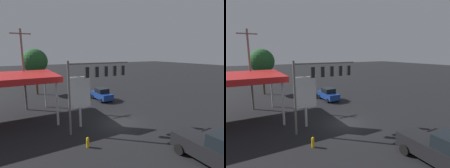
% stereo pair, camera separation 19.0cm
% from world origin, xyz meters
% --- Properties ---
extents(ground_plane, '(200.00, 200.00, 0.00)m').
position_xyz_m(ground_plane, '(0.00, 0.00, 0.00)').
color(ground_plane, black).
extents(traffic_signal_assembly, '(6.35, 0.43, 6.84)m').
position_xyz_m(traffic_signal_assembly, '(2.91, 0.02, 5.22)').
color(traffic_signal_assembly, slate).
rests_on(traffic_signal_assembly, ground).
extents(utility_pole, '(2.40, 0.26, 10.44)m').
position_xyz_m(utility_pole, '(8.53, -9.95, 5.51)').
color(utility_pole, slate).
rests_on(utility_pole, ground).
extents(gas_station_canopy, '(10.72, 8.36, 5.19)m').
position_xyz_m(gas_station_canopy, '(10.83, -6.37, 4.84)').
color(gas_station_canopy, red).
rests_on(gas_station_canopy, ground).
extents(price_sign, '(2.23, 0.27, 5.19)m').
position_xyz_m(price_sign, '(4.17, -1.25, 3.47)').
color(price_sign, '#B7B7BC').
rests_on(price_sign, ground).
extents(sedan_far, '(2.18, 4.46, 1.93)m').
position_xyz_m(sedan_far, '(-2.33, -9.33, 0.95)').
color(sedan_far, navy).
rests_on(sedan_far, ground).
extents(pickup_parked, '(2.26, 5.20, 2.40)m').
position_xyz_m(pickup_parked, '(-1.53, 9.06, 1.11)').
color(pickup_parked, black).
rests_on(pickup_parked, ground).
extents(street_tree, '(4.30, 4.30, 8.18)m').
position_xyz_m(street_tree, '(6.15, -18.69, 6.01)').
color(street_tree, '#4C331E').
rests_on(street_tree, ground).
extents(fire_hydrant, '(0.24, 0.24, 0.88)m').
position_xyz_m(fire_hydrant, '(5.05, 2.89, 0.44)').
color(fire_hydrant, gold).
rests_on(fire_hydrant, ground).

